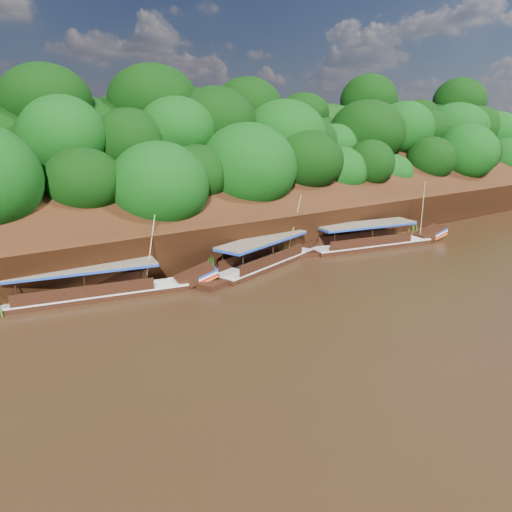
% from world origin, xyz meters
% --- Properties ---
extents(ground, '(160.00, 160.00, 0.00)m').
position_xyz_m(ground, '(0.00, 0.00, 0.00)').
color(ground, black).
rests_on(ground, ground).
extents(riverbank, '(120.00, 30.06, 19.40)m').
position_xyz_m(riverbank, '(-0.01, 22.73, 1.89)').
color(riverbank, black).
rests_on(riverbank, ground).
extents(boat_0, '(14.21, 4.61, 6.29)m').
position_xyz_m(boat_0, '(11.00, 7.13, 0.52)').
color(boat_0, black).
rests_on(boat_0, ground).
extents(boat_1, '(13.39, 5.83, 5.76)m').
position_xyz_m(boat_1, '(-0.09, 8.38, 0.53)').
color(boat_1, black).
rests_on(boat_1, ground).
extents(boat_2, '(14.06, 4.62, 5.51)m').
position_xyz_m(boat_2, '(-13.54, 8.59, 0.50)').
color(boat_2, black).
rests_on(boat_2, ground).
extents(reeds, '(48.25, 2.63, 2.06)m').
position_xyz_m(reeds, '(-3.91, 9.54, 0.88)').
color(reeds, '#2C5D17').
rests_on(reeds, ground).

